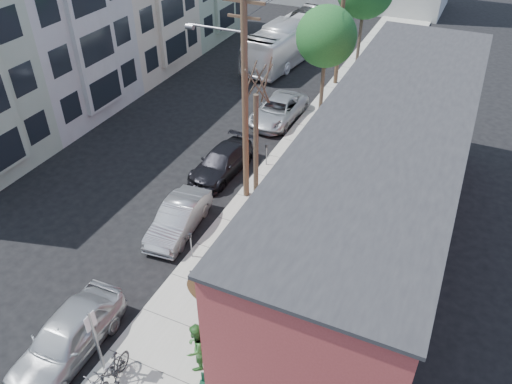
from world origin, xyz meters
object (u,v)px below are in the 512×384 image
at_px(parking_meter_near, 191,241).
at_px(parking_meter_far, 266,151).
at_px(parked_bike_b, 104,376).
at_px(patio_chair_a, 240,326).
at_px(sign_post, 95,337).
at_px(car_0, 67,337).
at_px(parked_bike_a, 112,373).
at_px(utility_pole_near, 244,96).
at_px(patron_grey, 209,348).
at_px(bus, 291,39).
at_px(car_1, 179,218).
at_px(car_3, 278,110).
at_px(car_2, 222,162).
at_px(tree_bare, 256,147).
at_px(tree_leafy_mid, 326,37).
at_px(patron_green, 196,347).
at_px(cyclist, 215,283).

relative_size(parking_meter_near, parking_meter_far, 1.00).
bearing_deg(parked_bike_b, patio_chair_a, 49.41).
height_order(sign_post, car_0, sign_post).
bearing_deg(parked_bike_b, parked_bike_a, 29.47).
height_order(parking_meter_far, utility_pole_near, utility_pole_near).
distance_m(patron_grey, parked_bike_b, 3.39).
bearing_deg(bus, parked_bike_b, -74.52).
relative_size(car_1, car_3, 0.85).
distance_m(parking_meter_near, car_2, 6.59).
bearing_deg(parked_bike_a, car_3, 91.40).
distance_m(patio_chair_a, parked_bike_b, 4.72).
bearing_deg(parking_meter_near, bus, 101.13).
bearing_deg(car_2, tree_bare, -19.40).
bearing_deg(patron_grey, bus, -163.57).
bearing_deg(parking_meter_far, tree_leafy_mid, 85.78).
height_order(patron_green, car_0, patron_green).
distance_m(car_3, bus, 10.46).
bearing_deg(patron_green, parking_meter_far, -163.96).
height_order(patio_chair_a, parked_bike_a, parked_bike_a).
height_order(utility_pole_near, bus, utility_pole_near).
bearing_deg(parked_bike_b, utility_pole_near, 92.07).
bearing_deg(cyclist, patron_grey, 97.80).
bearing_deg(patron_green, parked_bike_b, -48.25).
distance_m(parking_meter_far, tree_bare, 3.16).
bearing_deg(parking_meter_far, parked_bike_b, -87.81).
bearing_deg(sign_post, parked_bike_b, -45.48).
distance_m(utility_pole_near, car_3, 9.50).
distance_m(patio_chair_a, patron_grey, 1.55).
bearing_deg(parked_bike_b, bus, 99.82).
bearing_deg(parking_meter_far, bus, 106.62).
distance_m(tree_bare, patron_grey, 10.04).
distance_m(sign_post, utility_pole_near, 11.40).
relative_size(parked_bike_a, bus, 0.17).
xyz_separation_m(parking_meter_far, patron_green, (2.86, -12.33, 0.13)).
height_order(tree_bare, patron_green, tree_bare).
relative_size(parking_meter_far, parked_bike_b, 0.70).
height_order(tree_leafy_mid, car_3, tree_leafy_mid).
height_order(sign_post, parking_meter_far, sign_post).
distance_m(parking_meter_far, car_3, 5.39).
bearing_deg(sign_post, tree_bare, 87.70).
bearing_deg(patio_chair_a, parking_meter_near, 130.65).
bearing_deg(car_0, parked_bike_b, -18.98).
distance_m(sign_post, parking_meter_near, 5.97).
bearing_deg(car_0, car_3, 88.26).
bearing_deg(car_1, sign_post, -83.65).
bearing_deg(parking_meter_near, tree_bare, 84.05).
xyz_separation_m(parking_meter_near, parked_bike_b, (0.54, -6.36, -0.37)).
relative_size(utility_pole_near, tree_bare, 1.91).
distance_m(utility_pole_near, patio_chair_a, 9.72).
xyz_separation_m(cyclist, bus, (-6.53, 24.63, 0.59)).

